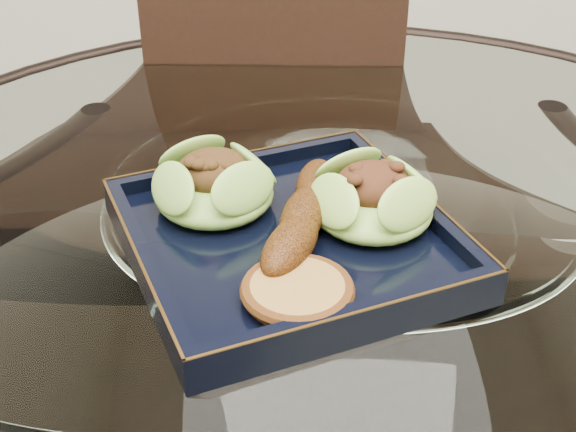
{
  "coord_description": "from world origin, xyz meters",
  "views": [
    {
      "loc": [
        -0.06,
        -0.62,
        1.18
      ],
      "look_at": [
        -0.05,
        -0.03,
        0.8
      ],
      "focal_mm": 50.0,
      "sensor_mm": 36.0,
      "label": 1
    }
  ],
  "objects": [
    {
      "name": "roasted_plantain",
      "position": [
        -0.04,
        -0.03,
        0.8
      ],
      "size": [
        0.08,
        0.18,
        0.03
      ],
      "primitive_type": "ellipsoid",
      "rotation": [
        0.0,
        0.0,
        1.31
      ],
      "color": "#5A2C09",
      "rests_on": "navy_plate"
    },
    {
      "name": "dining_chair",
      "position": [
        -0.07,
        0.32,
        0.48
      ],
      "size": [
        0.39,
        0.39,
        0.86
      ],
      "rotation": [
        0.0,
        0.0,
        -0.04
      ],
      "color": "black",
      "rests_on": "ground"
    },
    {
      "name": "crumb_patty",
      "position": [
        -0.04,
        -0.12,
        0.79
      ],
      "size": [
        0.09,
        0.09,
        0.01
      ],
      "primitive_type": "cylinder",
      "rotation": [
        0.0,
        0.0,
        0.18
      ],
      "color": "#AA7B38",
      "rests_on": "navy_plate"
    },
    {
      "name": "lettuce_wrap_right",
      "position": [
        0.03,
        -0.01,
        0.8
      ],
      "size": [
        0.12,
        0.12,
        0.04
      ],
      "primitive_type": "ellipsoid",
      "rotation": [
        0.0,
        0.0,
        0.14
      ],
      "color": "#649E2D",
      "rests_on": "navy_plate"
    },
    {
      "name": "dining_table",
      "position": [
        -0.0,
        -0.0,
        0.6
      ],
      "size": [
        1.13,
        1.13,
        0.77
      ],
      "color": "white",
      "rests_on": "ground"
    },
    {
      "name": "navy_plate",
      "position": [
        -0.05,
        -0.03,
        0.77
      ],
      "size": [
        0.35,
        0.35,
        0.02
      ],
      "primitive_type": "cube",
      "rotation": [
        0.0,
        0.0,
        0.38
      ],
      "color": "black",
      "rests_on": "dining_table"
    },
    {
      "name": "lettuce_wrap_left",
      "position": [
        -0.12,
        0.02,
        0.8
      ],
      "size": [
        0.13,
        0.13,
        0.04
      ],
      "primitive_type": "ellipsoid",
      "rotation": [
        0.0,
        0.0,
        0.21
      ],
      "color": "#5D9029",
      "rests_on": "navy_plate"
    }
  ]
}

